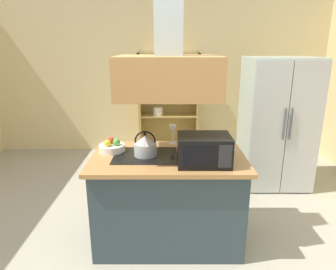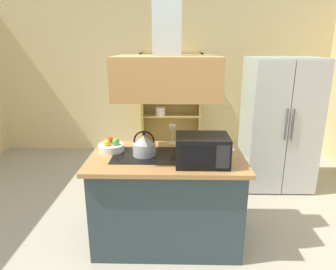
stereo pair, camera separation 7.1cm
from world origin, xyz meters
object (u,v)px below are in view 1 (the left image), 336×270
at_px(wine_glass_on_counter, 172,130).
at_px(microwave, 203,150).
at_px(refrigerator, 276,123).
at_px(kettle, 145,145).
at_px(dish_cabinet, 168,111).
at_px(cutting_board, 216,147).
at_px(fruit_bowl, 112,147).

bearing_deg(wine_glass_on_counter, microwave, -65.07).
bearing_deg(refrigerator, kettle, -142.30).
xyz_separation_m(refrigerator, kettle, (-1.70, -1.32, 0.12)).
bearing_deg(dish_cabinet, cutting_board, -78.37).
bearing_deg(dish_cabinet, microwave, -83.76).
distance_m(refrigerator, fruit_bowl, 2.37).
distance_m(dish_cabinet, wine_glass_on_counter, 2.25).
bearing_deg(wine_glass_on_counter, refrigerator, 33.56).
relative_size(refrigerator, cutting_board, 5.19).
relative_size(refrigerator, wine_glass_on_counter, 8.56).
xyz_separation_m(cutting_board, wine_glass_on_counter, (-0.45, 0.14, 0.14)).
distance_m(kettle, microwave, 0.57).
relative_size(refrigerator, microwave, 3.84).
height_order(kettle, cutting_board, kettle).
bearing_deg(kettle, wine_glass_on_counter, 53.81).
xyz_separation_m(cutting_board, fruit_bowl, (-1.05, -0.10, 0.04)).
height_order(cutting_board, wine_glass_on_counter, wine_glass_on_counter).
relative_size(refrigerator, kettle, 7.34).
relative_size(kettle, cutting_board, 0.71).
distance_m(refrigerator, cutting_board, 1.48).
xyz_separation_m(microwave, fruit_bowl, (-0.87, 0.32, -0.08)).
bearing_deg(fruit_bowl, refrigerator, 30.50).
relative_size(dish_cabinet, wine_glass_on_counter, 8.67).
xyz_separation_m(cutting_board, microwave, (-0.18, -0.42, 0.12)).
xyz_separation_m(dish_cabinet, kettle, (-0.22, -2.59, 0.21)).
relative_size(microwave, fruit_bowl, 1.81).
height_order(refrigerator, dish_cabinet, dish_cabinet).
height_order(wine_glass_on_counter, fruit_bowl, wine_glass_on_counter).
height_order(kettle, microwave, microwave).
xyz_separation_m(dish_cabinet, wine_glass_on_counter, (0.04, -2.23, 0.26)).
xyz_separation_m(dish_cabinet, microwave, (0.31, -2.80, 0.24)).
height_order(refrigerator, wine_glass_on_counter, refrigerator).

